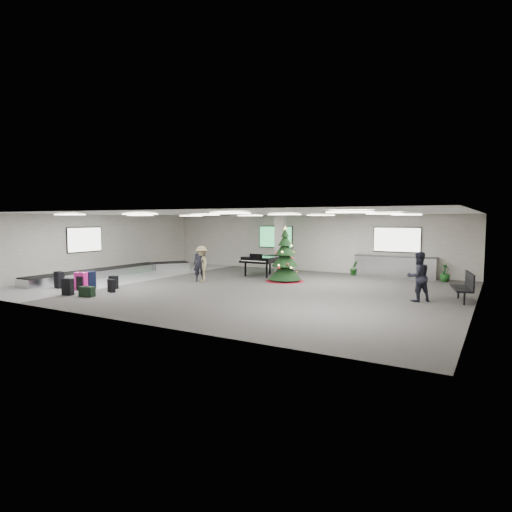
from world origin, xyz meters
The scene contains 21 objects.
ground centered at (0.00, 0.00, 0.00)m, with size 18.00×18.00×0.00m, color #3E3B39.
room_envelope centered at (-0.38, 0.67, 2.33)m, with size 18.02×14.02×3.21m.
baggage_carousel centered at (-7.84, -0.08, 0.21)m, with size 2.28×9.71×0.43m.
service_counter centered at (5.00, 6.65, 0.55)m, with size 4.05×0.65×1.08m.
suitcase_0 centered at (-4.88, -5.04, 0.32)m, with size 0.46×0.32×0.66m.
suitcase_1 centered at (-5.38, -4.09, 0.30)m, with size 0.40×0.23×0.62m.
pink_suitcase centered at (-5.39, -4.04, 0.38)m, with size 0.53×0.39×0.77m.
suitcase_3 centered at (-4.56, -3.07, 0.27)m, with size 0.40×0.28×0.56m.
navy_suitcase centered at (-5.35, -3.58, 0.37)m, with size 0.55×0.44×0.77m.
suitcase_5 centered at (-6.67, -4.14, 0.36)m, with size 0.52×0.35×0.73m.
green_duffel centered at (-3.97, -4.88, 0.19)m, with size 0.62×0.39×0.40m.
suitcase_7 centered at (-3.95, -3.72, 0.26)m, with size 0.40×0.30×0.54m.
suitcase_8 centered at (-6.27, -2.98, 0.31)m, with size 0.45×0.30×0.65m.
christmas_tree centered at (0.79, 2.54, 0.90)m, with size 1.85×1.85×2.64m.
grand_piano centered at (-1.14, 3.82, 0.85)m, with size 1.66×2.11×1.19m.
bench centered at (8.61, 1.18, 0.60)m, with size 0.92×1.76×1.06m.
traveler_a centered at (-2.66, 0.46, 0.84)m, with size 0.61×0.40×1.68m, color black.
traveler_b centered at (-2.61, 0.51, 0.85)m, with size 1.09×0.63×1.69m, color #9A8B5F.
traveler_bench centered at (7.14, 0.42, 0.89)m, with size 0.87×0.68×1.78m, color black.
potted_plant_left centered at (2.98, 6.29, 0.38)m, with size 0.42×0.33×0.76m, color #133812.
potted_plant_right centered at (7.41, 6.18, 0.43)m, with size 0.48×0.48×0.86m, color #133812.
Camera 1 is at (9.70, -15.62, 2.94)m, focal length 30.00 mm.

